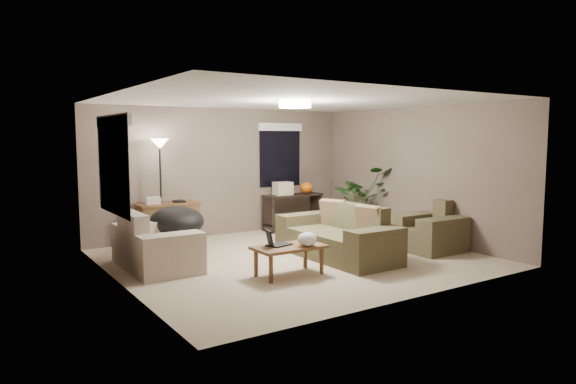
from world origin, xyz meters
TOP-DOWN VIEW (x-y plane):
  - room_shell at (0.00, 0.00)m, footprint 5.50×5.50m
  - main_sofa at (0.63, -0.32)m, footprint 0.95×2.20m
  - throw_pillows at (0.89, -0.32)m, footprint 0.40×1.39m
  - loveseat at (-2.09, 0.64)m, footprint 0.90×1.60m
  - armchair at (2.25, -0.78)m, footprint 0.95×1.00m
  - coffee_table at (-0.65, -0.81)m, footprint 1.00×0.55m
  - laptop at (-0.82, -0.71)m, footprint 0.41×0.31m
  - plastic_bag at (-0.45, -0.96)m, footprint 0.36×0.34m
  - desk at (-1.29, 2.20)m, footprint 1.10×0.50m
  - desk_papers at (-1.45, 2.19)m, footprint 0.69×0.30m
  - console_table at (1.41, 2.16)m, footprint 1.30×0.40m
  - pumpkin at (1.76, 2.16)m, footprint 0.33×0.33m
  - cardboard_box at (1.16, 2.16)m, footprint 0.37×0.29m
  - papasan_chair at (-1.48, 1.28)m, footprint 0.97×0.97m
  - floor_lamp at (-1.44, 2.12)m, footprint 0.32×0.32m
  - ceiling_fixture at (0.00, 0.00)m, footprint 0.50×0.50m
  - houseplant at (2.37, 1.11)m, footprint 1.22×1.36m
  - cat_scratching_post at (2.35, 1.09)m, footprint 0.32×0.32m
  - window_left at (-2.73, 0.30)m, footprint 0.05×1.56m
  - window_back at (1.30, 2.48)m, footprint 1.06×0.05m

SIDE VIEW (x-z plane):
  - cat_scratching_post at x=2.35m, z-range -0.04..0.46m
  - main_sofa at x=0.63m, z-range -0.13..0.72m
  - loveseat at x=-2.09m, z-range -0.13..0.72m
  - armchair at x=2.25m, z-range -0.13..0.72m
  - coffee_table at x=-0.65m, z-range 0.15..0.57m
  - desk at x=-1.29m, z-range 0.00..0.75m
  - console_table at x=1.41m, z-range 0.06..0.81m
  - papasan_chair at x=-1.48m, z-range 0.07..0.86m
  - laptop at x=-0.82m, z-range 0.36..0.60m
  - plastic_bag at x=-0.45m, z-range 0.42..0.62m
  - houseplant at x=2.37m, z-range 0.00..1.06m
  - throw_pillows at x=0.89m, z-range 0.42..0.88m
  - desk_papers at x=-1.45m, z-range 0.74..0.86m
  - pumpkin at x=1.76m, z-range 0.75..0.98m
  - cardboard_box at x=1.16m, z-range 0.75..1.02m
  - room_shell at x=0.00m, z-range -1.50..4.00m
  - floor_lamp at x=-1.44m, z-range 0.64..2.55m
  - window_left at x=-2.73m, z-range 1.12..2.45m
  - window_back at x=1.30m, z-range 1.12..2.45m
  - ceiling_fixture at x=0.00m, z-range 2.39..2.49m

